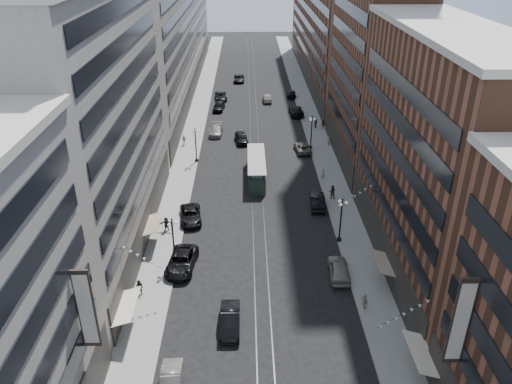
{
  "coord_description": "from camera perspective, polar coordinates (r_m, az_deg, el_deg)",
  "views": [
    {
      "loc": [
        -1.38,
        -16.36,
        31.78
      ],
      "look_at": [
        -0.34,
        35.04,
        5.0
      ],
      "focal_mm": 35.0,
      "sensor_mm": 36.0,
      "label": 1
    }
  ],
  "objects": [
    {
      "name": "car_10",
      "position": [
        65.26,
        7.04,
        -1.02
      ],
      "size": [
        2.16,
        5.21,
        1.68
      ],
      "primitive_type": "imported",
      "rotation": [
        0.0,
        0.0,
        3.06
      ],
      "color": "black",
      "rests_on": "ground"
    },
    {
      "name": "building_west_far",
      "position": [
        114.99,
        -9.4,
        17.77
      ],
      "size": [
        8.0,
        90.0,
        26.0
      ],
      "primitive_type": "cube",
      "color": "gray",
      "rests_on": "ground"
    },
    {
      "name": "car_9",
      "position": [
        101.81,
        -4.28,
        9.75
      ],
      "size": [
        2.56,
        5.19,
        1.7
      ],
      "primitive_type": "imported",
      "rotation": [
        0.0,
        0.0,
        -0.11
      ],
      "color": "black",
      "rests_on": "ground"
    },
    {
      "name": "car_12",
      "position": [
        99.14,
        4.63,
        9.26
      ],
      "size": [
        2.73,
        6.17,
        1.76
      ],
      "primitive_type": "imported",
      "rotation": [
        0.0,
        0.0,
        3.18
      ],
      "color": "black",
      "rests_on": "ground"
    },
    {
      "name": "car_14",
      "position": [
        107.2,
        1.3,
        10.68
      ],
      "size": [
        1.78,
        4.64,
        1.51
      ],
      "primitive_type": "imported",
      "rotation": [
        0.0,
        0.0,
        3.18
      ],
      "color": "gray",
      "rests_on": "ground"
    },
    {
      "name": "ground",
      "position": [
        82.72,
        -0.11,
        4.92
      ],
      "size": [
        220.0,
        220.0,
        0.0
      ],
      "primitive_type": "plane",
      "color": "black",
      "rests_on": "ground"
    },
    {
      "name": "sidewalk_east",
      "position": [
        92.83,
        6.64,
        7.36
      ],
      "size": [
        4.0,
        180.0,
        0.15
      ],
      "primitive_type": "cube",
      "color": "gray",
      "rests_on": "ground"
    },
    {
      "name": "pedestrian_extra_1",
      "position": [
        92.23,
        6.89,
        7.83
      ],
      "size": [
        0.64,
        0.93,
        1.75
      ],
      "primitive_type": "imported",
      "rotation": [
        0.0,
        0.0,
        1.79
      ],
      "color": "black",
      "rests_on": "sidewalk_east"
    },
    {
      "name": "pedestrian_7",
      "position": [
        67.2,
        8.69,
        0.01
      ],
      "size": [
        0.98,
        0.6,
        1.91
      ],
      "primitive_type": "imported",
      "rotation": [
        0.0,
        0.0,
        3.04
      ],
      "color": "black",
      "rests_on": "sidewalk_east"
    },
    {
      "name": "lamppost_se_far",
      "position": [
        57.22,
        9.67,
        -3.01
      ],
      "size": [
        1.03,
        1.14,
        5.52
      ],
      "color": "black",
      "rests_on": "sidewalk_east"
    },
    {
      "name": "building_east_mid",
      "position": [
        51.93,
        19.71,
        3.44
      ],
      "size": [
        8.0,
        30.0,
        24.0
      ],
      "primitive_type": "cube",
      "color": "brown",
      "rests_on": "ground"
    },
    {
      "name": "car_13",
      "position": [
        85.26,
        -1.68,
        6.22
      ],
      "size": [
        2.63,
        5.14,
        1.68
      ],
      "primitive_type": "imported",
      "rotation": [
        0.0,
        0.0,
        0.14
      ],
      "color": "black",
      "rests_on": "ground"
    },
    {
      "name": "pedestrian_6",
      "position": [
        84.7,
        -8.21,
        5.91
      ],
      "size": [
        1.03,
        0.57,
        1.68
      ],
      "primitive_type": "imported",
      "rotation": [
        0.0,
        0.0,
        3.26
      ],
      "color": "#B3A895",
      "rests_on": "sidewalk_west"
    },
    {
      "name": "car_4",
      "position": [
        52.92,
        9.43,
        -8.67
      ],
      "size": [
        2.28,
        5.17,
        1.73
      ],
      "primitive_type": "imported",
      "rotation": [
        0.0,
        0.0,
        3.09
      ],
      "color": "gray",
      "rests_on": "ground"
    },
    {
      "name": "pedestrian_9",
      "position": [
        91.93,
        7.67,
        7.68
      ],
      "size": [
        1.1,
        0.58,
        1.63
      ],
      "primitive_type": "imported",
      "rotation": [
        0.0,
        0.0,
        -0.14
      ],
      "color": "black",
      "rests_on": "sidewalk_east"
    },
    {
      "name": "car_extra_1",
      "position": [
        108.87,
        -4.03,
        10.88
      ],
      "size": [
        2.97,
        5.47,
        1.46
      ],
      "primitive_type": "imported",
      "rotation": [
        0.0,
        0.0,
        0.11
      ],
      "color": "black",
      "rests_on": "ground"
    },
    {
      "name": "car_7",
      "position": [
        62.23,
        -7.48,
        -2.65
      ],
      "size": [
        3.23,
        5.76,
        1.52
      ],
      "primitive_type": "imported",
      "rotation": [
        0.0,
        0.0,
        0.13
      ],
      "color": "black",
      "rests_on": "ground"
    },
    {
      "name": "building_west_mid",
      "position": [
        54.75,
        -17.81,
        7.22
      ],
      "size": [
        8.0,
        36.0,
        28.0
      ],
      "primitive_type": "cube",
      "color": "gray",
      "rests_on": "ground"
    },
    {
      "name": "car_extra_0",
      "position": [
        110.76,
        4.04,
        11.16
      ],
      "size": [
        2.23,
        4.97,
        1.41
      ],
      "primitive_type": "imported",
      "rotation": [
        0.0,
        0.0,
        3.09
      ],
      "color": "black",
      "rests_on": "ground"
    },
    {
      "name": "lamppost_se_mid",
      "position": [
        82.26,
        6.36,
        6.93
      ],
      "size": [
        1.03,
        1.14,
        5.52
      ],
      "color": "black",
      "rests_on": "sidewalk_east"
    },
    {
      "name": "streetcar",
      "position": [
        72.17,
        0.05,
        2.66
      ],
      "size": [
        2.51,
        11.32,
        3.13
      ],
      "color": "#23372A",
      "rests_on": "ground"
    },
    {
      "name": "car_8",
      "position": [
        88.99,
        -4.61,
        7.04
      ],
      "size": [
        2.39,
        5.53,
        1.58
      ],
      "primitive_type": "imported",
      "rotation": [
        0.0,
        0.0,
        -0.03
      ],
      "color": "gray",
      "rests_on": "ground"
    },
    {
      "name": "sidewalk_west",
      "position": [
        92.5,
        -7.11,
        7.25
      ],
      "size": [
        4.0,
        180.0,
        0.15
      ],
      "primitive_type": "cube",
      "color": "gray",
      "rests_on": "ground"
    },
    {
      "name": "lamppost_sw_mid",
      "position": [
        77.31,
        -6.91,
        5.53
      ],
      "size": [
        1.03,
        1.14,
        5.52
      ],
      "color": "black",
      "rests_on": "sidewalk_west"
    },
    {
      "name": "building_east_tower",
      "position": [
        75.43,
        13.69,
        18.58
      ],
      "size": [
        8.0,
        26.0,
        42.0
      ],
      "primitive_type": "cube",
      "color": "brown",
      "rests_on": "ground"
    },
    {
      "name": "car_11",
      "position": [
        81.95,
        5.35,
        5.1
      ],
      "size": [
        2.77,
        5.2,
        1.39
      ],
      "primitive_type": "imported",
      "rotation": [
        0.0,
        0.0,
        3.23
      ],
      "color": "#616056",
      "rests_on": "ground"
    },
    {
      "name": "rail_east",
      "position": [
        92.05,
        0.21,
        7.32
      ],
      "size": [
        0.12,
        180.0,
        0.02
      ],
      "primitive_type": "cube",
      "color": "#2D2D33",
      "rests_on": "ground"
    },
    {
      "name": "car_5",
      "position": [
        46.36,
        -2.99,
        -14.42
      ],
      "size": [
        1.78,
        5.04,
        1.66
      ],
      "primitive_type": "imported",
      "rotation": [
        0.0,
        0.0,
        0.01
      ],
      "color": "black",
      "rests_on": "ground"
    },
    {
      "name": "pedestrian_5",
      "position": [
        60.35,
        -10.22,
        -3.61
      ],
      "size": [
        1.65,
        0.59,
        1.75
      ],
      "primitive_type": "imported",
      "rotation": [
        0.0,
        0.0,
        -0.08
      ],
      "color": "black",
      "rests_on": "sidewalk_west"
    },
    {
      "name": "car_1",
      "position": [
        41.92,
        -9.72,
        -20.74
      ],
      "size": [
        1.79,
        4.71,
        1.53
      ],
      "primitive_type": "imported",
      "rotation": [
        0.0,
        0.0,
        0.04
      ],
      "color": "slate",
      "rests_on": "ground"
    },
    {
      "name": "pedestrian_extra_0",
      "position": [
        84.42,
        8.3,
        5.77
      ],
      "size": [
        0.52,
        1.44,
        1.53
      ],
      "primitive_type": "imported",
      "rotation": [
        0.0,
        0.0,
        4.79
      ],
      "color": "beige",
      "rests_on": "sidewalk_east"
    },
    {
      "name": "building_east_far",
      "position": [
        124.33,
        7.75,
        18.13
      ],
      "size": [
        8.0,
        72.0,
        24.0
      ],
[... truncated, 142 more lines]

